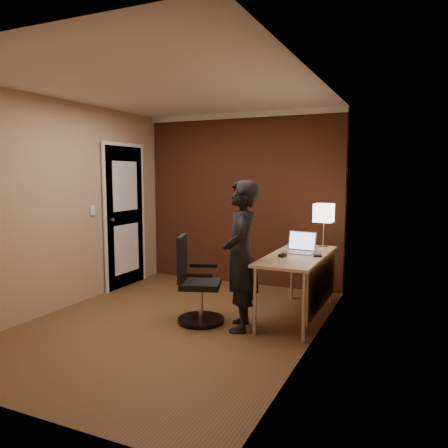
% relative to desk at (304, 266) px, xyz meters
% --- Properties ---
extents(room, '(4.00, 4.00, 4.00)m').
position_rel_desk_xyz_m(room, '(-1.53, 0.83, 0.77)').
color(room, brown).
rests_on(room, ground).
extents(desk, '(0.60, 1.50, 0.73)m').
position_rel_desk_xyz_m(desk, '(0.00, 0.00, 0.00)').
color(desk, '#DAB07E').
rests_on(desk, ground).
extents(desk_lamp, '(0.22, 0.22, 0.54)m').
position_rel_desk_xyz_m(desk_lamp, '(0.09, 0.59, 0.55)').
color(desk_lamp, silver).
rests_on(desk_lamp, desk).
extents(laptop, '(0.36, 0.29, 0.23)m').
position_rel_desk_xyz_m(laptop, '(-0.09, 0.16, 0.19)').
color(laptop, silver).
rests_on(laptop, desk).
extents(mouse, '(0.08, 0.11, 0.03)m').
position_rel_desk_xyz_m(mouse, '(-0.19, -0.20, 0.14)').
color(mouse, black).
rests_on(mouse, desk).
extents(wallet, '(0.11, 0.13, 0.02)m').
position_rel_desk_xyz_m(wallet, '(0.15, -0.01, 0.14)').
color(wallet, black).
rests_on(wallet, desk).
extents(office_chair, '(0.54, 0.59, 0.94)m').
position_rel_desk_xyz_m(office_chair, '(-1.05, -0.59, -0.19)').
color(office_chair, black).
rests_on(office_chair, ground).
extents(person, '(0.54, 0.66, 1.56)m').
position_rel_desk_xyz_m(person, '(-0.52, -0.57, 0.18)').
color(person, black).
rests_on(person, ground).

